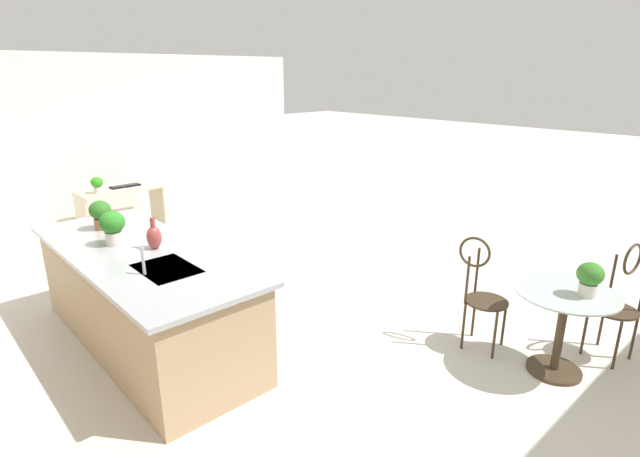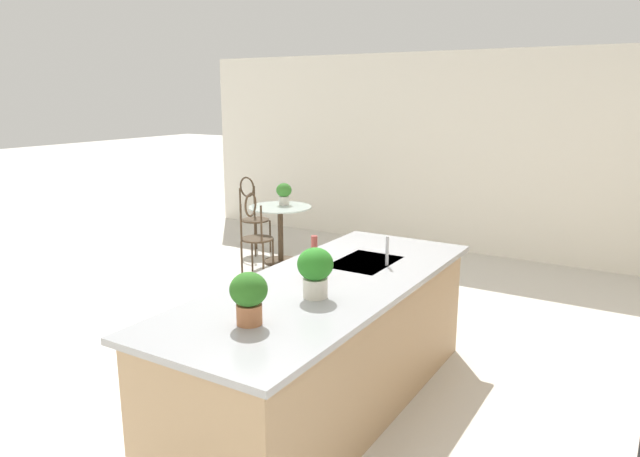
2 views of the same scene
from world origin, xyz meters
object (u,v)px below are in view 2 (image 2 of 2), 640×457
at_px(potted_plant_counter_near, 315,269).
at_px(potted_plant_counter_far, 249,295).
at_px(chair_by_island, 252,211).
at_px(potted_plant_on_table, 284,192).
at_px(vase_on_counter, 314,261).
at_px(bistro_table, 280,229).
at_px(chair_near_window, 255,231).

relative_size(potted_plant_counter_near, potted_plant_counter_far, 1.08).
bearing_deg(chair_by_island, potted_plant_counter_far, 37.78).
bearing_deg(potted_plant_on_table, vase_on_counter, 38.12).
relative_size(bistro_table, chair_near_window, 0.77).
bearing_deg(potted_plant_counter_far, vase_on_counter, -170.96).
bearing_deg(vase_on_counter, potted_plant_counter_far, 9.04).
bearing_deg(chair_by_island, chair_near_window, 39.32).
bearing_deg(bistro_table, vase_on_counter, 39.08).
height_order(bistro_table, potted_plant_counter_far, potted_plant_counter_far).
bearing_deg(bistro_table, chair_near_window, 9.17).
relative_size(potted_plant_on_table, potted_plant_counter_near, 0.89).
bearing_deg(chair_by_island, potted_plant_on_table, 81.97).
height_order(chair_by_island, potted_plant_counter_near, potted_plant_counter_near).
xyz_separation_m(potted_plant_counter_far, vase_on_counter, (-0.90, -0.14, -0.06)).
bearing_deg(potted_plant_counter_near, vase_on_counter, -147.24).
height_order(bistro_table, vase_on_counter, vase_on_counter).
distance_m(bistro_table, chair_by_island, 0.67).
bearing_deg(potted_plant_counter_near, bistro_table, -141.59).
distance_m(potted_plant_on_table, potted_plant_counter_far, 4.44).
bearing_deg(chair_near_window, chair_by_island, -140.68).
xyz_separation_m(potted_plant_on_table, potted_plant_counter_far, (3.75, 2.38, 0.19)).
bearing_deg(potted_plant_counter_far, bistro_table, -147.00).
height_order(chair_near_window, vase_on_counter, vase_on_counter).
height_order(bistro_table, chair_near_window, chair_near_window).
distance_m(chair_by_island, potted_plant_counter_far, 4.88).
bearing_deg(potted_plant_counter_far, potted_plant_counter_near, 171.51).
xyz_separation_m(bistro_table, potted_plant_on_table, (-0.14, -0.03, 0.45)).
xyz_separation_m(bistro_table, potted_plant_counter_near, (3.06, 2.43, 0.65)).
bearing_deg(potted_plant_on_table, potted_plant_counter_near, 37.57).
bearing_deg(bistro_table, chair_by_island, -109.38).
relative_size(chair_by_island, potted_plant_on_table, 3.72).
distance_m(bistro_table, potted_plant_counter_near, 3.96).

